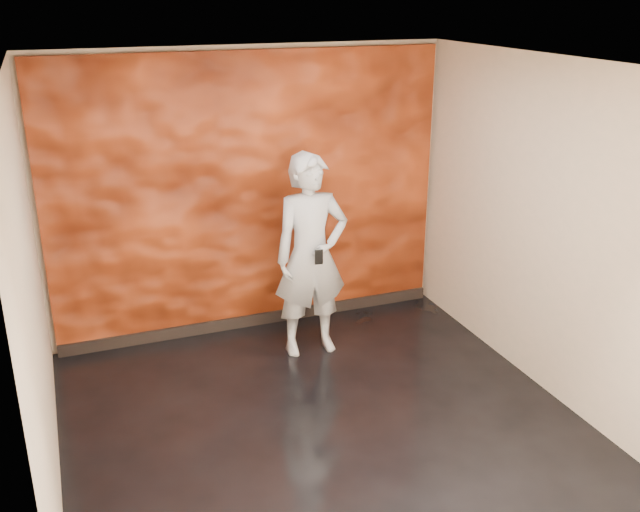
{
  "coord_description": "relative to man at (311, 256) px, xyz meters",
  "views": [
    {
      "loc": [
        -1.77,
        -4.55,
        3.28
      ],
      "look_at": [
        0.26,
        0.74,
        1.15
      ],
      "focal_mm": 40.0,
      "sensor_mm": 36.0,
      "label": 1
    }
  ],
  "objects": [
    {
      "name": "baseboard",
      "position": [
        -0.36,
        0.7,
        -0.9
      ],
      "size": [
        3.9,
        0.04,
        0.12
      ],
      "primitive_type": "cube",
      "color": "black",
      "rests_on": "ground"
    },
    {
      "name": "phone",
      "position": [
        -0.02,
        -0.25,
        0.08
      ],
      "size": [
        0.07,
        0.02,
        0.14
      ],
      "primitive_type": "cube",
      "rotation": [
        0.0,
        0.0,
        -0.12
      ],
      "color": "black",
      "rests_on": "man"
    },
    {
      "name": "room",
      "position": [
        -0.36,
        -1.22,
        0.44
      ],
      "size": [
        4.02,
        4.02,
        2.81
      ],
      "color": "black",
      "rests_on": "ground"
    },
    {
      "name": "feature_wall",
      "position": [
        -0.36,
        0.74,
        0.42
      ],
      "size": [
        3.9,
        0.06,
        2.75
      ],
      "primitive_type": "cube",
      "color": "#C1491C",
      "rests_on": "ground"
    },
    {
      "name": "man",
      "position": [
        0.0,
        0.0,
        0.0
      ],
      "size": [
        0.71,
        0.48,
        1.93
      ],
      "primitive_type": "imported",
      "rotation": [
        0.0,
        0.0,
        -0.02
      ],
      "color": "#8F949D",
      "rests_on": "ground"
    }
  ]
}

